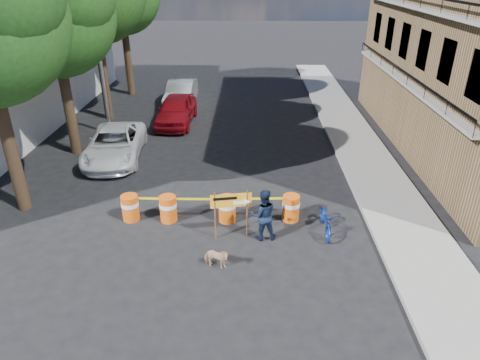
{
  "coord_description": "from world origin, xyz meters",
  "views": [
    {
      "loc": [
        1.1,
        -10.88,
        7.65
      ],
      "look_at": [
        0.79,
        1.78,
        1.3
      ],
      "focal_mm": 32.0,
      "sensor_mm": 36.0,
      "label": 1
    }
  ],
  "objects_px": {
    "suv_white": "(115,144)",
    "sedan_red": "(176,110)",
    "barrel_far_left": "(130,207)",
    "dog": "(216,258)",
    "sedan_silver": "(181,93)",
    "barrel_mid_left": "(168,208)",
    "barrel_mid_right": "(227,208)",
    "bicycle": "(327,209)",
    "detour_sign": "(236,204)",
    "pedestrian": "(263,215)",
    "barrel_far_right": "(291,207)"
  },
  "relations": [
    {
      "from": "barrel_mid_left",
      "to": "sedan_silver",
      "type": "height_order",
      "value": "sedan_silver"
    },
    {
      "from": "suv_white",
      "to": "sedan_red",
      "type": "xyz_separation_m",
      "value": [
        1.95,
        4.78,
        0.08
      ]
    },
    {
      "from": "barrel_mid_left",
      "to": "barrel_far_right",
      "type": "relative_size",
      "value": 1.0
    },
    {
      "from": "pedestrian",
      "to": "bicycle",
      "type": "height_order",
      "value": "bicycle"
    },
    {
      "from": "barrel_mid_right",
      "to": "barrel_far_right",
      "type": "height_order",
      "value": "same"
    },
    {
      "from": "detour_sign",
      "to": "pedestrian",
      "type": "relative_size",
      "value": 0.96
    },
    {
      "from": "pedestrian",
      "to": "bicycle",
      "type": "distance_m",
      "value": 2.05
    },
    {
      "from": "barrel_far_left",
      "to": "pedestrian",
      "type": "height_order",
      "value": "pedestrian"
    },
    {
      "from": "detour_sign",
      "to": "suv_white",
      "type": "height_order",
      "value": "detour_sign"
    },
    {
      "from": "detour_sign",
      "to": "sedan_red",
      "type": "relative_size",
      "value": 0.36
    },
    {
      "from": "dog",
      "to": "pedestrian",
      "type": "bearing_deg",
      "value": -25.84
    },
    {
      "from": "barrel_mid_left",
      "to": "sedan_silver",
      "type": "xyz_separation_m",
      "value": [
        -1.53,
        13.36,
        0.26
      ]
    },
    {
      "from": "dog",
      "to": "sedan_red",
      "type": "height_order",
      "value": "sedan_red"
    },
    {
      "from": "detour_sign",
      "to": "sedan_silver",
      "type": "relative_size",
      "value": 0.36
    },
    {
      "from": "barrel_far_left",
      "to": "sedan_red",
      "type": "relative_size",
      "value": 0.2
    },
    {
      "from": "barrel_far_left",
      "to": "pedestrian",
      "type": "xyz_separation_m",
      "value": [
        4.39,
        -1.0,
        0.37
      ]
    },
    {
      "from": "barrel_mid_right",
      "to": "suv_white",
      "type": "bearing_deg",
      "value": 135.68
    },
    {
      "from": "dog",
      "to": "suv_white",
      "type": "xyz_separation_m",
      "value": [
        -4.99,
        7.56,
        0.36
      ]
    },
    {
      "from": "barrel_far_left",
      "to": "sedan_silver",
      "type": "height_order",
      "value": "sedan_silver"
    },
    {
      "from": "barrel_mid_right",
      "to": "sedan_silver",
      "type": "distance_m",
      "value": 13.78
    },
    {
      "from": "barrel_far_left",
      "to": "detour_sign",
      "type": "height_order",
      "value": "detour_sign"
    },
    {
      "from": "pedestrian",
      "to": "dog",
      "type": "xyz_separation_m",
      "value": [
        -1.35,
        -1.51,
        -0.52
      ]
    },
    {
      "from": "barrel_mid_left",
      "to": "pedestrian",
      "type": "height_order",
      "value": "pedestrian"
    },
    {
      "from": "barrel_far_left",
      "to": "dog",
      "type": "height_order",
      "value": "barrel_far_left"
    },
    {
      "from": "sedan_silver",
      "to": "barrel_far_right",
      "type": "bearing_deg",
      "value": -66.46
    },
    {
      "from": "barrel_mid_left",
      "to": "barrel_mid_right",
      "type": "height_order",
      "value": "same"
    },
    {
      "from": "barrel_far_left",
      "to": "detour_sign",
      "type": "bearing_deg",
      "value": -14.76
    },
    {
      "from": "suv_white",
      "to": "barrel_mid_left",
      "type": "bearing_deg",
      "value": -63.21
    },
    {
      "from": "barrel_far_right",
      "to": "sedan_red",
      "type": "distance_m",
      "value": 11.09
    },
    {
      "from": "barrel_mid_left",
      "to": "sedan_red",
      "type": "height_order",
      "value": "sedan_red"
    },
    {
      "from": "bicycle",
      "to": "barrel_mid_left",
      "type": "bearing_deg",
      "value": 173.75
    },
    {
      "from": "detour_sign",
      "to": "pedestrian",
      "type": "distance_m",
      "value": 0.91
    },
    {
      "from": "barrel_mid_left",
      "to": "dog",
      "type": "bearing_deg",
      "value": -54.43
    },
    {
      "from": "pedestrian",
      "to": "sedan_silver",
      "type": "distance_m",
      "value": 15.06
    },
    {
      "from": "bicycle",
      "to": "sedan_red",
      "type": "height_order",
      "value": "bicycle"
    },
    {
      "from": "barrel_mid_left",
      "to": "suv_white",
      "type": "height_order",
      "value": "suv_white"
    },
    {
      "from": "barrel_far_right",
      "to": "suv_white",
      "type": "distance_m",
      "value": 8.81
    },
    {
      "from": "detour_sign",
      "to": "suv_white",
      "type": "relative_size",
      "value": 0.33
    },
    {
      "from": "detour_sign",
      "to": "barrel_far_right",
      "type": "bearing_deg",
      "value": 20.8
    },
    {
      "from": "barrel_mid_left",
      "to": "barrel_mid_right",
      "type": "xyz_separation_m",
      "value": [
        1.95,
        0.03,
        0.0
      ]
    },
    {
      "from": "pedestrian",
      "to": "sedan_silver",
      "type": "xyz_separation_m",
      "value": [
        -4.65,
        14.32,
        -0.11
      ]
    },
    {
      "from": "dog",
      "to": "bicycle",
      "type": "bearing_deg",
      "value": -44.64
    },
    {
      "from": "barrel_far_left",
      "to": "suv_white",
      "type": "distance_m",
      "value": 5.42
    },
    {
      "from": "barrel_mid_left",
      "to": "suv_white",
      "type": "relative_size",
      "value": 0.18
    },
    {
      "from": "barrel_mid_right",
      "to": "detour_sign",
      "type": "bearing_deg",
      "value": -70.87
    },
    {
      "from": "detour_sign",
      "to": "dog",
      "type": "relative_size",
      "value": 2.14
    },
    {
      "from": "barrel_mid_left",
      "to": "bicycle",
      "type": "height_order",
      "value": "bicycle"
    },
    {
      "from": "detour_sign",
      "to": "sedan_red",
      "type": "height_order",
      "value": "detour_sign"
    },
    {
      "from": "barrel_far_right",
      "to": "sedan_red",
      "type": "height_order",
      "value": "sedan_red"
    },
    {
      "from": "barrel_far_right",
      "to": "sedan_red",
      "type": "bearing_deg",
      "value": 118.82
    }
  ]
}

